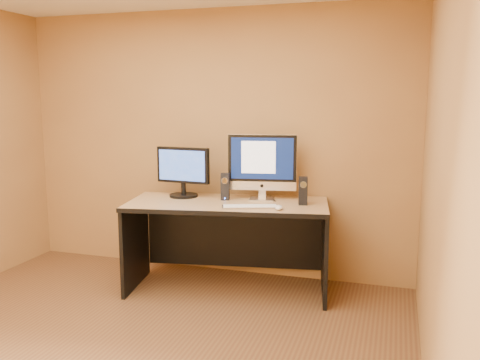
# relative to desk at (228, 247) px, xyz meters

# --- Properties ---
(walls) EXTENTS (4.00, 4.00, 2.60)m
(walls) POSITION_rel_desk_xyz_m (-0.34, -1.48, 0.89)
(walls) COLOR #A67A43
(walls) RESTS_ON ground
(desk) EXTENTS (1.89, 1.07, 0.82)m
(desk) POSITION_rel_desk_xyz_m (0.00, 0.00, 0.00)
(desk) COLOR tan
(desk) RESTS_ON ground
(imac) EXTENTS (0.67, 0.34, 0.61)m
(imac) POSITION_rel_desk_xyz_m (0.26, 0.21, 0.72)
(imac) COLOR silver
(imac) RESTS_ON desk
(second_monitor) EXTENTS (0.55, 0.30, 0.47)m
(second_monitor) POSITION_rel_desk_xyz_m (-0.48, 0.12, 0.65)
(second_monitor) COLOR black
(second_monitor) RESTS_ON desk
(speaker_left) EXTENTS (0.09, 0.09, 0.24)m
(speaker_left) POSITION_rel_desk_xyz_m (-0.06, 0.10, 0.53)
(speaker_left) COLOR black
(speaker_left) RESTS_ON desk
(speaker_right) EXTENTS (0.09, 0.09, 0.24)m
(speaker_right) POSITION_rel_desk_xyz_m (0.66, 0.10, 0.53)
(speaker_right) COLOR black
(speaker_right) RESTS_ON desk
(keyboard) EXTENTS (0.49, 0.28, 0.02)m
(keyboard) POSITION_rel_desk_xyz_m (0.26, -0.16, 0.42)
(keyboard) COLOR #B7B7BC
(keyboard) RESTS_ON desk
(mouse) EXTENTS (0.07, 0.12, 0.04)m
(mouse) POSITION_rel_desk_xyz_m (0.51, -0.16, 0.43)
(mouse) COLOR white
(mouse) RESTS_ON desk
(cable_a) EXTENTS (0.11, 0.23, 0.01)m
(cable_a) POSITION_rel_desk_xyz_m (0.35, 0.27, 0.42)
(cable_a) COLOR black
(cable_a) RESTS_ON desk
(cable_b) EXTENTS (0.03, 0.20, 0.01)m
(cable_b) POSITION_rel_desk_xyz_m (0.20, 0.33, 0.42)
(cable_b) COLOR black
(cable_b) RESTS_ON desk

